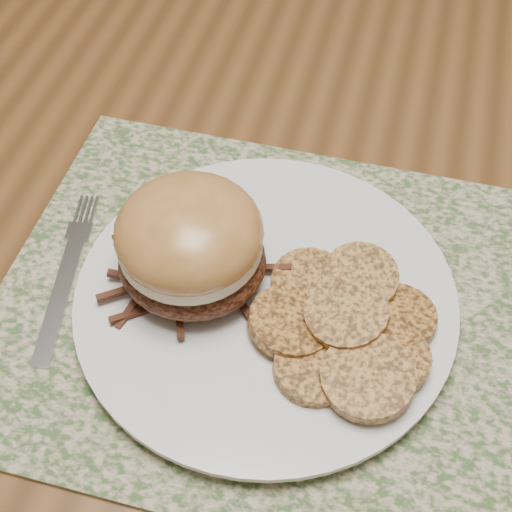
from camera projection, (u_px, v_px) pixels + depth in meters
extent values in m
cylinder|color=brown|center=(101.00, 156.00, 1.19)|extent=(0.06, 0.06, 0.71)
cube|color=#3A562C|center=(301.00, 313.00, 0.52)|extent=(0.45, 0.33, 0.00)
cylinder|color=silver|center=(266.00, 299.00, 0.52)|extent=(0.26, 0.26, 0.02)
ellipsoid|color=black|center=(192.00, 260.00, 0.50)|extent=(0.11, 0.10, 0.04)
cylinder|color=beige|center=(190.00, 242.00, 0.49)|extent=(0.10, 0.10, 0.01)
ellipsoid|color=#A26935|center=(189.00, 232.00, 0.48)|extent=(0.11, 0.11, 0.06)
cylinder|color=#A97231|center=(309.00, 282.00, 0.51)|extent=(0.07, 0.07, 0.01)
cylinder|color=#A97231|center=(360.00, 277.00, 0.51)|extent=(0.08, 0.08, 0.02)
cylinder|color=#A97231|center=(393.00, 317.00, 0.49)|extent=(0.07, 0.07, 0.02)
cylinder|color=#A97231|center=(290.00, 323.00, 0.49)|extent=(0.06, 0.06, 0.02)
cylinder|color=#A97231|center=(346.00, 312.00, 0.48)|extent=(0.07, 0.07, 0.02)
cylinder|color=#A97231|center=(390.00, 357.00, 0.47)|extent=(0.06, 0.06, 0.01)
cylinder|color=#A97231|center=(315.00, 367.00, 0.47)|extent=(0.07, 0.07, 0.02)
cylinder|color=#A97231|center=(368.00, 377.00, 0.46)|extent=(0.07, 0.07, 0.02)
cube|color=#B5B5BC|center=(59.00, 300.00, 0.53)|extent=(0.03, 0.11, 0.00)
cube|color=#B5B5BC|center=(79.00, 232.00, 0.57)|extent=(0.02, 0.02, 0.00)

